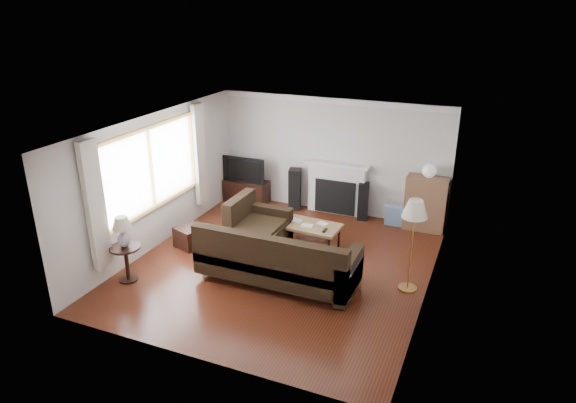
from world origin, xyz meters
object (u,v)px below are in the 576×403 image
at_px(sectional_sofa, 278,257).
at_px(floor_lamp, 412,246).
at_px(tv_stand, 247,191).
at_px(coffee_table, 308,235).
at_px(bookshelf, 426,204).
at_px(side_table, 127,263).

xyz_separation_m(sectional_sofa, floor_lamp, (2.04, 0.60, 0.32)).
height_order(tv_stand, coffee_table, tv_stand).
relative_size(bookshelf, sectional_sofa, 0.39).
bearing_deg(bookshelf, coffee_table, -138.73).
distance_m(bookshelf, coffee_table, 2.53).
bearing_deg(coffee_table, side_table, -130.76).
xyz_separation_m(tv_stand, floor_lamp, (4.17, -2.43, 0.52)).
bearing_deg(sectional_sofa, side_table, -158.08).
bearing_deg(bookshelf, sectional_sofa, -121.78).
height_order(sectional_sofa, side_table, sectional_sofa).
bearing_deg(bookshelf, floor_lamp, -86.72).
bearing_deg(sectional_sofa, bookshelf, 58.22).
height_order(sectional_sofa, coffee_table, sectional_sofa).
distance_m(bookshelf, floor_lamp, 2.48).
height_order(bookshelf, coffee_table, bookshelf).
height_order(tv_stand, side_table, side_table).
height_order(tv_stand, sectional_sofa, sectional_sofa).
bearing_deg(coffee_table, sectional_sofa, -86.30).
relative_size(sectional_sofa, coffee_table, 2.41).
bearing_deg(sectional_sofa, floor_lamp, 16.28).
relative_size(tv_stand, sectional_sofa, 0.36).
xyz_separation_m(coffee_table, side_table, (-2.33, -2.34, 0.08)).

